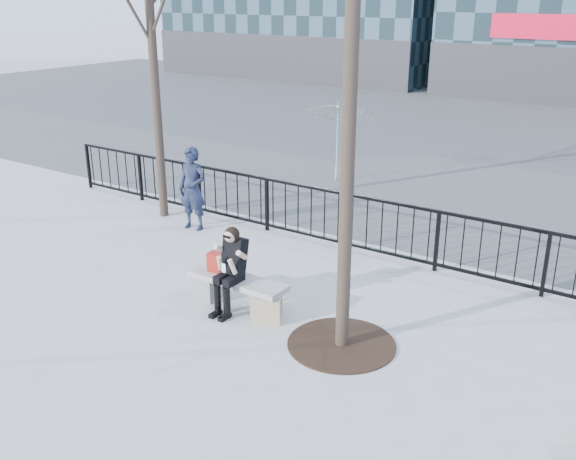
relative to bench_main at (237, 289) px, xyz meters
The scene contains 10 objects.
ground 0.30m from the bench_main, ahead, with size 120.00×120.00×0.00m, color #A6A5A0.
street_surface 15.00m from the bench_main, 90.00° to the left, with size 60.00×23.00×0.01m, color #474747.
railing 3.01m from the bench_main, 90.00° to the left, with size 14.00×0.06×1.10m.
tree_grate 1.92m from the bench_main, ahead, with size 1.50×1.50×0.02m, color black.
bench_main is the anchor object (origin of this frame).
seated_woman 0.40m from the bench_main, 90.00° to the right, with size 0.50×0.64×1.34m.
handbag 0.49m from the bench_main, behind, with size 0.37×0.17×0.30m, color #A01D13.
shopping_bag 0.71m from the bench_main, 14.64° to the right, with size 0.42×0.15×0.39m, color #C0AE88.
standing_man 3.71m from the bench_main, 142.13° to the left, with size 0.62×0.41×1.69m, color black.
vendor_umbrella 7.33m from the bench_main, 108.06° to the left, with size 2.20×2.25×2.02m, color yellow.
Camera 1 is at (5.61, -6.91, 4.57)m, focal length 40.00 mm.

